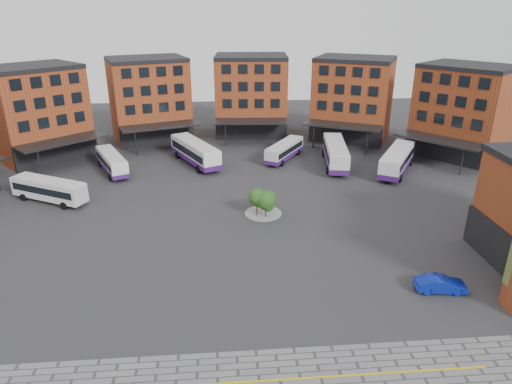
{
  "coord_description": "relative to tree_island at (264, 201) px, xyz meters",
  "views": [
    {
      "loc": [
        -2.91,
        -37.1,
        23.37
      ],
      "look_at": [
        0.92,
        9.25,
        4.0
      ],
      "focal_mm": 32.0,
      "sensor_mm": 36.0,
      "label": 1
    }
  ],
  "objects": [
    {
      "name": "bus_b",
      "position": [
        -20.98,
        16.98,
        -0.38
      ],
      "size": [
        6.54,
        10.37,
        2.91
      ],
      "rotation": [
        0.0,
        0.0,
        0.44
      ],
      "color": "white",
      "rests_on": "ground"
    },
    {
      "name": "tree_island",
      "position": [
        0.0,
        0.0,
        0.0
      ],
      "size": [
        4.4,
        4.4,
        3.48
      ],
      "color": "gray",
      "rests_on": "ground"
    },
    {
      "name": "bus_a",
      "position": [
        -26.56,
        6.46,
        -0.2
      ],
      "size": [
        10.36,
        6.99,
        2.96
      ],
      "rotation": [
        0.0,
        0.0,
        1.08
      ],
      "color": "silver",
      "rests_on": "ground"
    },
    {
      "name": "main_building",
      "position": [
        -6.8,
        26.84,
        5.27
      ],
      "size": [
        94.14,
        42.48,
        14.6
      ],
      "color": "brown",
      "rests_on": "ground"
    },
    {
      "name": "yellow_line",
      "position": [
        -0.03,
        -25.41,
        -1.92
      ],
      "size": [
        26.0,
        0.15,
        0.02
      ],
      "primitive_type": "cube",
      "color": "gold",
      "rests_on": "paving_zone"
    },
    {
      "name": "bus_f",
      "position": [
        21.17,
        13.56,
        -0.06
      ],
      "size": [
        9.01,
        12.04,
        3.5
      ],
      "rotation": [
        0.0,
        0.0,
        -0.56
      ],
      "color": "white",
      "rests_on": "ground"
    },
    {
      "name": "bus_e",
      "position": [
        12.76,
        17.22,
        -0.03
      ],
      "size": [
        4.68,
        12.91,
        3.56
      ],
      "rotation": [
        0.0,
        0.0,
        -0.14
      ],
      "color": "silver",
      "rests_on": "ground"
    },
    {
      "name": "ground",
      "position": [
        -2.03,
        -11.41,
        -1.95
      ],
      "size": [
        160.0,
        160.0,
        0.0
      ],
      "primitive_type": "plane",
      "color": "#28282B",
      "rests_on": "ground"
    },
    {
      "name": "bus_d",
      "position": [
        5.35,
        20.75,
        -0.44
      ],
      "size": [
        7.34,
        9.6,
        2.8
      ],
      "rotation": [
        0.0,
        0.0,
        -0.58
      ],
      "color": "silver",
      "rests_on": "ground"
    },
    {
      "name": "blue_car",
      "position": [
        13.85,
        -16.46,
        -1.23
      ],
      "size": [
        4.52,
        2.03,
        1.44
      ],
      "primitive_type": "imported",
      "rotation": [
        0.0,
        0.0,
        1.45
      ],
      "color": "#0C1F9E",
      "rests_on": "ground"
    },
    {
      "name": "bus_c",
      "position": [
        -8.8,
        19.77,
        -0.04
      ],
      "size": [
        8.24,
        12.48,
        3.53
      ],
      "rotation": [
        0.0,
        0.0,
        0.47
      ],
      "color": "white",
      "rests_on": "ground"
    }
  ]
}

